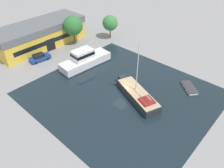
# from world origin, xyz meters

# --- Properties ---
(ground_plane) EXTENTS (440.00, 440.00, 0.00)m
(ground_plane) POSITION_xyz_m (0.00, 0.00, 0.00)
(ground_plane) COLOR gray
(water_canal) EXTENTS (28.49, 31.07, 0.01)m
(water_canal) POSITION_xyz_m (0.00, 0.00, 0.00)
(water_canal) COLOR black
(water_canal) RESTS_ON ground
(warehouse_building) EXTENTS (22.70, 8.71, 5.75)m
(warehouse_building) POSITION_xyz_m (1.37, 27.90, 2.91)
(warehouse_building) COLOR gold
(warehouse_building) RESTS_ON ground
(quay_tree_near_building) EXTENTS (4.83, 4.83, 7.36)m
(quay_tree_near_building) POSITION_xyz_m (7.46, 22.15, 4.93)
(quay_tree_near_building) COLOR brown
(quay_tree_near_building) RESTS_ON ground
(quay_tree_by_water) EXTENTS (4.00, 4.00, 6.29)m
(quay_tree_by_water) POSITION_xyz_m (16.16, 17.76, 4.28)
(quay_tree_by_water) COLOR brown
(quay_tree_by_water) RESTS_ON ground
(parked_car) EXTENTS (4.82, 2.43, 1.65)m
(parked_car) POSITION_xyz_m (-3.33, 21.39, 0.83)
(parked_car) COLOR navy
(parked_car) RESTS_ON ground
(sailboat_moored) EXTENTS (6.46, 11.25, 10.83)m
(sailboat_moored) POSITION_xyz_m (0.87, -2.89, 0.79)
(sailboat_moored) COLOR #23282D
(sailboat_moored) RESTS_ON water_canal
(motor_cruiser) EXTENTS (11.84, 4.77, 3.97)m
(motor_cruiser) POSITION_xyz_m (2.04, 12.16, 1.44)
(motor_cruiser) COLOR silver
(motor_cruiser) RESTS_ON water_canal
(small_dinghy) EXTENTS (3.93, 4.22, 0.55)m
(small_dinghy) POSITION_xyz_m (9.68, -8.57, 0.29)
(small_dinghy) COLOR white
(small_dinghy) RESTS_ON water_canal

